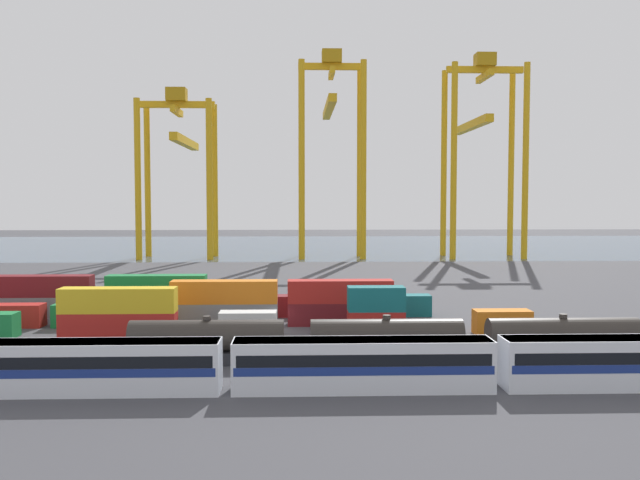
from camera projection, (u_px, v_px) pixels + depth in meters
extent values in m
plane|color=#424247|center=(286.00, 285.00, 114.78)|extent=(420.00, 420.00, 0.00)
cube|color=#384C60|center=(291.00, 246.00, 211.47)|extent=(400.00, 110.00, 0.01)
cube|color=silver|center=(89.00, 367.00, 50.38)|extent=(19.63, 3.10, 3.90)
cube|color=navy|center=(89.00, 368.00, 50.39)|extent=(19.24, 3.14, 0.64)
cube|color=black|center=(88.00, 358.00, 50.34)|extent=(18.85, 3.13, 0.90)
cube|color=slate|center=(88.00, 344.00, 50.28)|extent=(19.44, 2.85, 0.36)
cube|color=silver|center=(363.00, 365.00, 51.07)|extent=(19.63, 3.10, 3.90)
cube|color=navy|center=(363.00, 366.00, 51.08)|extent=(19.24, 3.14, 0.64)
cube|color=black|center=(363.00, 356.00, 51.03)|extent=(18.85, 3.13, 0.90)
cube|color=slate|center=(363.00, 342.00, 50.97)|extent=(19.44, 2.85, 0.36)
cube|color=silver|center=(630.00, 363.00, 51.77)|extent=(19.63, 3.10, 3.90)
cube|color=navy|center=(630.00, 364.00, 51.77)|extent=(19.24, 3.14, 0.64)
cube|color=black|center=(630.00, 354.00, 51.73)|extent=(18.85, 3.13, 0.90)
cube|color=slate|center=(630.00, 340.00, 51.66)|extent=(19.44, 2.85, 0.36)
cube|color=#232326|center=(207.00, 357.00, 59.70)|extent=(13.54, 2.50, 1.10)
cylinder|color=#2D2823|center=(207.00, 335.00, 59.59)|extent=(13.54, 2.73, 2.73)
cylinder|color=#2D2823|center=(207.00, 318.00, 59.50)|extent=(0.70, 0.70, 0.36)
cube|color=#232326|center=(386.00, 355.00, 60.24)|extent=(13.54, 2.50, 1.10)
cylinder|color=#2D2823|center=(387.00, 334.00, 60.13)|extent=(13.54, 2.73, 2.73)
cylinder|color=#2D2823|center=(387.00, 317.00, 60.03)|extent=(0.70, 0.70, 0.36)
cube|color=#232326|center=(562.00, 354.00, 60.78)|extent=(13.54, 2.50, 1.10)
cylinder|color=#2D2823|center=(563.00, 333.00, 60.66)|extent=(13.54, 2.73, 2.73)
cylinder|color=#2D2823|center=(563.00, 316.00, 60.57)|extent=(0.70, 0.70, 0.36)
cube|color=#AD211C|center=(119.00, 324.00, 71.16)|extent=(12.10, 2.44, 2.60)
cube|color=gold|center=(118.00, 300.00, 71.01)|extent=(12.10, 2.44, 2.60)
cube|color=silver|center=(248.00, 324.00, 71.62)|extent=(6.04, 2.44, 2.60)
cube|color=#AD211C|center=(376.00, 323.00, 72.08)|extent=(6.04, 2.44, 2.60)
cube|color=#146066|center=(376.00, 299.00, 71.92)|extent=(6.04, 2.44, 2.60)
cube|color=orange|center=(502.00, 322.00, 72.54)|extent=(6.04, 2.44, 2.60)
cube|color=#197538|center=(108.00, 315.00, 77.03)|extent=(12.10, 2.44, 2.60)
cube|color=slate|center=(225.00, 314.00, 77.48)|extent=(12.10, 2.44, 2.60)
cube|color=orange|center=(224.00, 292.00, 77.32)|extent=(12.10, 2.44, 2.60)
cube|color=maroon|center=(340.00, 314.00, 77.92)|extent=(12.10, 2.44, 2.60)
cube|color=#AD211C|center=(340.00, 291.00, 77.77)|extent=(12.10, 2.44, 2.60)
cube|color=slate|center=(43.00, 307.00, 82.67)|extent=(12.10, 2.44, 2.60)
cube|color=maroon|center=(42.00, 286.00, 82.51)|extent=(12.10, 2.44, 2.60)
cube|color=#146066|center=(157.00, 306.00, 83.13)|extent=(12.10, 2.44, 2.60)
cube|color=#197538|center=(157.00, 286.00, 82.98)|extent=(12.10, 2.44, 2.60)
cube|color=maroon|center=(270.00, 306.00, 83.60)|extent=(12.10, 2.44, 2.60)
cube|color=#146066|center=(382.00, 305.00, 84.07)|extent=(12.10, 2.44, 2.60)
cylinder|color=gold|center=(138.00, 180.00, 160.78)|extent=(1.50, 1.50, 38.49)
cylinder|color=gold|center=(209.00, 180.00, 161.35)|extent=(1.50, 1.50, 38.49)
cylinder|color=gold|center=(148.00, 181.00, 171.19)|extent=(1.50, 1.50, 38.49)
cylinder|color=gold|center=(215.00, 181.00, 171.77)|extent=(1.50, 1.50, 38.49)
cube|color=gold|center=(177.00, 105.00, 165.17)|extent=(18.57, 1.20, 1.60)
cube|color=gold|center=(177.00, 111.00, 165.27)|extent=(1.20, 12.04, 1.60)
cube|color=gold|center=(185.00, 142.00, 177.81)|extent=(2.00, 34.81, 2.00)
cube|color=#A77A10|center=(177.00, 95.00, 165.03)|extent=(4.80, 4.00, 3.20)
cylinder|color=gold|center=(302.00, 160.00, 162.52)|extent=(1.50, 1.50, 47.93)
cylinder|color=gold|center=(363.00, 160.00, 163.02)|extent=(1.50, 1.50, 47.93)
cylinder|color=gold|center=(301.00, 162.00, 171.53)|extent=(1.50, 1.50, 47.93)
cylinder|color=gold|center=(360.00, 162.00, 172.03)|extent=(1.50, 1.50, 47.93)
cube|color=gold|center=(332.00, 67.00, 165.89)|extent=(16.49, 1.20, 1.60)
cube|color=gold|center=(332.00, 73.00, 165.99)|extent=(1.20, 10.63, 1.60)
cube|color=gold|center=(329.00, 108.00, 179.27)|extent=(2.00, 36.91, 2.00)
cube|color=#A77A10|center=(332.00, 57.00, 165.75)|extent=(4.80, 4.00, 3.20)
cylinder|color=gold|center=(454.00, 161.00, 162.76)|extent=(1.50, 1.50, 47.39)
cylinder|color=gold|center=(526.00, 161.00, 163.35)|extent=(1.50, 1.50, 47.39)
cylinder|color=gold|center=(444.00, 164.00, 173.79)|extent=(1.50, 1.50, 47.39)
cylinder|color=gold|center=(511.00, 164.00, 174.38)|extent=(1.50, 1.50, 47.39)
cube|color=gold|center=(485.00, 70.00, 167.20)|extent=(19.11, 1.20, 1.60)
cube|color=gold|center=(485.00, 76.00, 167.30)|extent=(1.20, 12.66, 1.60)
cube|color=gold|center=(472.00, 125.00, 179.83)|extent=(2.00, 34.05, 2.00)
cube|color=#A77A10|center=(485.00, 60.00, 167.06)|extent=(4.80, 4.00, 3.20)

